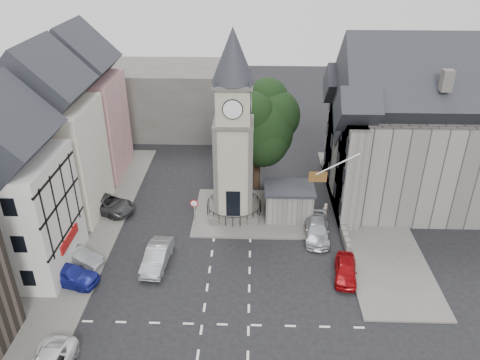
{
  "coord_description": "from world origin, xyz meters",
  "views": [
    {
      "loc": [
        1.64,
        -27.66,
        22.49
      ],
      "look_at": [
        0.63,
        5.0,
        5.0
      ],
      "focal_mm": 35.0,
      "sensor_mm": 36.0,
      "label": 1
    }
  ],
  "objects_px": {
    "car_west_blue": "(68,275)",
    "car_east_red": "(346,270)",
    "stone_shelter": "(289,202)",
    "pedestrian": "(325,211)",
    "clock_tower": "(233,129)"
  },
  "relations": [
    {
      "from": "car_west_blue",
      "to": "car_east_red",
      "type": "relative_size",
      "value": 1.17
    },
    {
      "from": "stone_shelter",
      "to": "car_east_red",
      "type": "relative_size",
      "value": 1.11
    },
    {
      "from": "stone_shelter",
      "to": "pedestrian",
      "type": "bearing_deg",
      "value": -2.94
    },
    {
      "from": "car_east_red",
      "to": "stone_shelter",
      "type": "bearing_deg",
      "value": 123.32
    },
    {
      "from": "clock_tower",
      "to": "stone_shelter",
      "type": "distance_m",
      "value": 8.15
    },
    {
      "from": "stone_shelter",
      "to": "car_west_blue",
      "type": "distance_m",
      "value": 18.79
    },
    {
      "from": "stone_shelter",
      "to": "clock_tower",
      "type": "bearing_deg",
      "value": 174.16
    },
    {
      "from": "stone_shelter",
      "to": "car_west_blue",
      "type": "xyz_separation_m",
      "value": [
        -16.3,
        -9.31,
        -0.78
      ]
    },
    {
      "from": "clock_tower",
      "to": "pedestrian",
      "type": "height_order",
      "value": "clock_tower"
    },
    {
      "from": "clock_tower",
      "to": "pedestrian",
      "type": "xyz_separation_m",
      "value": [
        8.0,
        -0.66,
        -7.34
      ]
    },
    {
      "from": "clock_tower",
      "to": "stone_shelter",
      "type": "bearing_deg",
      "value": -5.84
    },
    {
      "from": "stone_shelter",
      "to": "car_west_blue",
      "type": "bearing_deg",
      "value": -150.26
    },
    {
      "from": "car_east_red",
      "to": "pedestrian",
      "type": "distance_m",
      "value": 7.89
    },
    {
      "from": "clock_tower",
      "to": "pedestrian",
      "type": "relative_size",
      "value": 10.42
    },
    {
      "from": "stone_shelter",
      "to": "car_east_red",
      "type": "bearing_deg",
      "value": -65.28
    }
  ]
}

